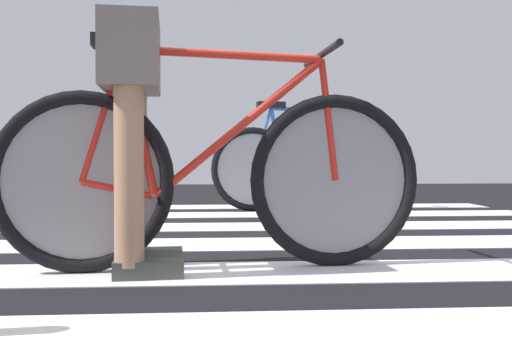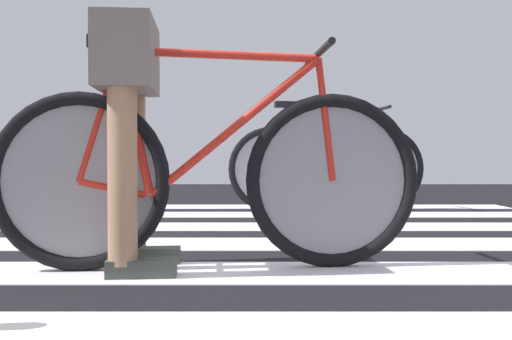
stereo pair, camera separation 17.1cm
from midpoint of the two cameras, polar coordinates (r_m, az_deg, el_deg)
ground at (r=2.84m, az=-4.32°, el=-8.14°), size 18.00×14.00×0.02m
crosswalk_markings at (r=2.99m, az=-3.69°, el=-7.45°), size 5.35×5.00×0.00m
bicycle_1_of_2 at (r=2.29m, az=-2.96°, el=-0.44°), size 1.73×0.52×0.93m
cyclist_1_of_2 at (r=2.30m, az=-10.75°, el=6.01°), size 0.34×0.43×1.00m
bicycle_2_of_2 at (r=4.93m, az=8.11°, el=0.42°), size 1.72×0.53×0.93m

